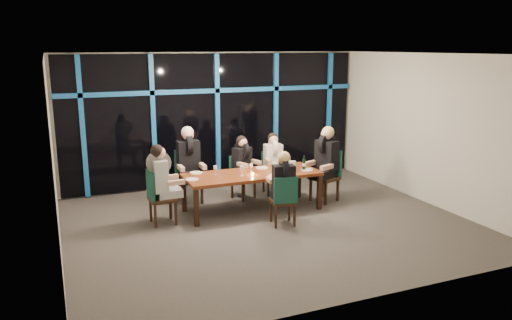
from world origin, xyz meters
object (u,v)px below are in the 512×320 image
object	(u,v)px
diner_far_mid	(243,158)
wine_bottle	(304,164)
diner_far_right	(274,155)
water_pitcher	(293,166)
diner_end_right	(325,153)
chair_far_left	(188,173)
chair_end_right	(328,172)
dining_table	(252,176)
diner_near_mid	(283,177)
chair_far_right	(272,170)
diner_far_left	(189,154)
chair_near_mid	(284,198)
chair_end_left	(157,194)
diner_end_left	(161,173)
chair_far_mid	(241,174)

from	to	relation	value
diner_far_mid	wine_bottle	distance (m)	1.33
diner_far_right	water_pitcher	world-z (taller)	diner_far_right
diner_far_mid	diner_end_right	xyz separation A→B (m)	(1.48, -0.81, 0.14)
chair_far_left	chair_end_right	bearing A→B (deg)	-19.91
dining_table	diner_near_mid	size ratio (longest dim) A/B	2.90
dining_table	diner_far_mid	size ratio (longest dim) A/B	2.94
chair_far_right	chair_end_right	world-z (taller)	chair_end_right
chair_far_left	diner_far_left	distance (m)	0.43
chair_near_mid	diner_far_left	bearing A→B (deg)	-49.43
chair_end_left	water_pitcher	distance (m)	2.66
diner_far_mid	diner_near_mid	bearing A→B (deg)	-108.18
diner_end_left	diner_end_right	distance (m)	3.37
chair_far_mid	chair_near_mid	size ratio (longest dim) A/B	0.99
dining_table	diner_far_mid	world-z (taller)	diner_far_mid
chair_far_left	diner_end_left	bearing A→B (deg)	-123.59
chair_end_right	water_pitcher	distance (m)	0.94
dining_table	chair_far_right	distance (m)	1.29
diner_far_mid	diner_near_mid	world-z (taller)	diner_near_mid
chair_far_left	chair_far_mid	distance (m)	1.10
dining_table	chair_far_right	xyz separation A→B (m)	(0.86, 0.95, -0.18)
dining_table	chair_far_mid	xyz separation A→B (m)	(0.10, 0.88, -0.18)
chair_end_left	chair_end_right	size ratio (longest dim) A/B	0.94
dining_table	diner_end_right	distance (m)	1.64
chair_far_mid	diner_far_left	bearing A→B (deg)	154.39
chair_far_mid	chair_near_mid	xyz separation A→B (m)	(0.10, -1.89, 0.01)
chair_far_right	wine_bottle	world-z (taller)	wine_bottle
chair_end_left	wine_bottle	xyz separation A→B (m)	(2.88, -0.10, 0.31)
diner_end_left	diner_far_left	bearing A→B (deg)	-39.17
dining_table	diner_near_mid	world-z (taller)	diner_near_mid
dining_table	chair_near_mid	bearing A→B (deg)	-78.86
chair_far_left	diner_far_mid	size ratio (longest dim) A/B	1.21
dining_table	chair_near_mid	world-z (taller)	chair_near_mid
chair_near_mid	wine_bottle	world-z (taller)	wine_bottle
chair_far_left	wine_bottle	bearing A→B (deg)	-30.07
diner_near_mid	diner_end_left	bearing A→B (deg)	-14.00
diner_end_right	water_pitcher	xyz separation A→B (m)	(-0.81, -0.15, -0.16)
chair_far_mid	diner_end_right	distance (m)	1.82
chair_far_mid	chair_end_right	world-z (taller)	chair_end_right
chair_end_left	diner_near_mid	xyz separation A→B (m)	(2.06, -0.87, 0.33)
chair_end_left	diner_far_left	bearing A→B (deg)	-41.94
wine_bottle	diner_end_left	bearing A→B (deg)	177.98
chair_end_left	chair_far_right	bearing A→B (deg)	-71.58
chair_end_right	diner_end_left	size ratio (longest dim) A/B	1.10
dining_table	chair_far_left	size ratio (longest dim) A/B	2.44
diner_far_left	diner_near_mid	xyz separation A→B (m)	(1.19, -1.91, -0.14)
chair_far_mid	diner_far_mid	xyz separation A→B (m)	(0.03, -0.07, 0.36)
diner_end_right	wine_bottle	distance (m)	0.61
diner_end_left	diner_far_mid	bearing A→B (deg)	-67.31
chair_end_right	diner_end_left	xyz separation A→B (m)	(-3.45, -0.09, 0.36)
chair_end_right	wine_bottle	world-z (taller)	chair_end_right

